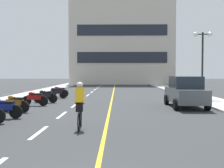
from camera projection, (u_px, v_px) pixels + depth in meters
ground_plane at (110, 96)px, 24.68m from camera, size 140.00×140.00×0.00m
curb_left at (37, 93)px, 27.81m from camera, size 2.40×72.00×0.12m
curb_right at (185, 93)px, 27.53m from camera, size 2.40×72.00×0.12m
lane_dash_1 at (39, 132)px, 9.73m from camera, size 0.14×2.20×0.01m
lane_dash_2 at (62, 115)px, 13.72m from camera, size 0.14×2.20×0.01m
lane_dash_3 at (74, 105)px, 17.72m from camera, size 0.14×2.20×0.01m
lane_dash_4 at (82, 99)px, 21.72m from camera, size 0.14×2.20×0.01m
lane_dash_5 at (88, 95)px, 25.71m from camera, size 0.14×2.20×0.01m
lane_dash_6 at (92, 92)px, 29.71m from camera, size 0.14×2.20×0.01m
lane_dash_7 at (95, 90)px, 33.70m from camera, size 0.14×2.20×0.01m
lane_dash_8 at (97, 88)px, 37.70m from camera, size 0.14×2.20×0.01m
lane_dash_9 at (99, 87)px, 41.70m from camera, size 0.14×2.20×0.01m
lane_dash_10 at (101, 85)px, 45.69m from camera, size 0.14×2.20×0.01m
lane_dash_11 at (102, 84)px, 49.69m from camera, size 0.14×2.20×0.01m
centre_line_yellow at (113, 94)px, 27.67m from camera, size 0.12×66.00×0.01m
office_building at (122, 42)px, 52.82m from camera, size 18.17×9.14×15.40m
street_lamp_mid at (203, 49)px, 21.71m from camera, size 1.46×0.36×5.01m
parked_car_near at (185, 92)px, 16.75m from camera, size 1.95×4.22×1.82m
motorcycle_3 at (3, 108)px, 12.68m from camera, size 1.70×0.60×0.92m
motorcycle_4 at (15, 103)px, 14.67m from camera, size 1.65×0.76×0.92m
motorcycle_5 at (35, 98)px, 17.54m from camera, size 1.70×0.60×0.92m
motorcycle_6 at (45, 96)px, 19.27m from camera, size 1.69×0.61×0.92m
motorcycle_7 at (56, 92)px, 22.46m from camera, size 1.68×0.64×0.92m
motorcycle_8 at (59, 91)px, 24.11m from camera, size 1.68×0.67×0.92m
cyclist_rider at (80, 104)px, 10.31m from camera, size 0.42×1.77×1.71m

